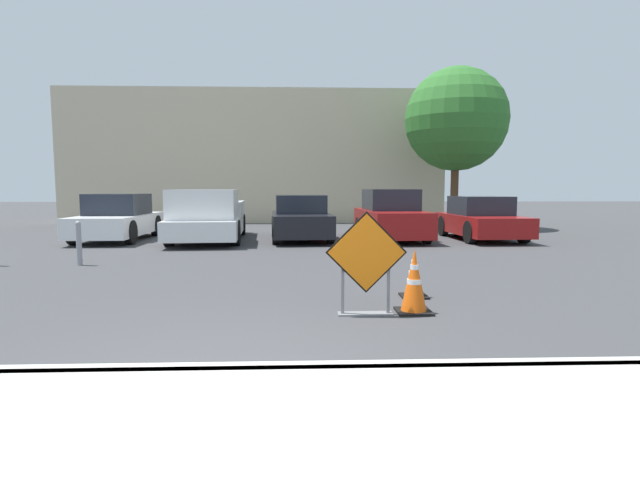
% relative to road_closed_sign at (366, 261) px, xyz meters
% --- Properties ---
extents(ground_plane, '(96.00, 96.00, 0.00)m').
position_rel_road_closed_sign_xyz_m(ground_plane, '(-1.60, 7.83, -0.71)').
color(ground_plane, '#3D3D3F').
extents(sidewalk_strip, '(26.22, 2.60, 0.14)m').
position_rel_road_closed_sign_xyz_m(sidewalk_strip, '(-1.60, -3.47, -0.64)').
color(sidewalk_strip, '#ADAAA3').
rests_on(sidewalk_strip, ground_plane).
extents(curb_lip, '(26.22, 0.20, 0.14)m').
position_rel_road_closed_sign_xyz_m(curb_lip, '(-1.60, -2.17, -0.64)').
color(curb_lip, '#ADAAA3').
rests_on(curb_lip, ground_plane).
extents(road_closed_sign, '(1.05, 0.20, 1.35)m').
position_rel_road_closed_sign_xyz_m(road_closed_sign, '(0.00, 0.00, 0.00)').
color(road_closed_sign, black).
rests_on(road_closed_sign, ground_plane).
extents(traffic_cone_nearest, '(0.46, 0.46, 0.83)m').
position_rel_road_closed_sign_xyz_m(traffic_cone_nearest, '(0.66, 0.13, -0.30)').
color(traffic_cone_nearest, black).
rests_on(traffic_cone_nearest, ground_plane).
extents(traffic_cone_second, '(0.40, 0.40, 0.73)m').
position_rel_road_closed_sign_xyz_m(traffic_cone_second, '(0.87, 1.07, -0.35)').
color(traffic_cone_second, black).
rests_on(traffic_cone_second, ground_plane).
extents(parked_car_nearest, '(1.87, 4.28, 1.47)m').
position_rel_road_closed_sign_xyz_m(parked_car_nearest, '(-6.64, 9.76, -0.03)').
color(parked_car_nearest, white).
rests_on(parked_car_nearest, ground_plane).
extents(pickup_truck, '(2.38, 5.52, 1.60)m').
position_rel_road_closed_sign_xyz_m(pickup_truck, '(-3.72, 9.24, 0.01)').
color(pickup_truck, silver).
rests_on(pickup_truck, ground_plane).
extents(parked_car_second, '(2.01, 4.12, 1.43)m').
position_rel_road_closed_sign_xyz_m(parked_car_second, '(-0.84, 9.62, -0.04)').
color(parked_car_second, black).
rests_on(parked_car_second, ground_plane).
extents(parked_car_third, '(1.94, 4.36, 1.61)m').
position_rel_road_closed_sign_xyz_m(parked_car_third, '(2.06, 9.63, 0.02)').
color(parked_car_third, maroon).
rests_on(parked_car_third, ground_plane).
extents(parked_car_fourth, '(1.96, 4.06, 1.38)m').
position_rel_road_closed_sign_xyz_m(parked_car_fourth, '(4.96, 9.52, -0.07)').
color(parked_car_fourth, maroon).
rests_on(parked_car_fourth, ground_plane).
extents(bollard_nearest, '(0.12, 0.12, 0.95)m').
position_rel_road_closed_sign_xyz_m(bollard_nearest, '(-5.56, 4.45, -0.21)').
color(bollard_nearest, gray).
rests_on(bollard_nearest, ground_plane).
extents(building_facade_backdrop, '(18.14, 5.00, 6.27)m').
position_rel_road_closed_sign_xyz_m(building_facade_backdrop, '(-3.06, 19.75, 2.43)').
color(building_facade_backdrop, beige).
rests_on(building_facade_backdrop, ground_plane).
extents(street_tree_behind_lot, '(4.16, 4.16, 6.51)m').
position_rel_road_closed_sign_xyz_m(street_tree_behind_lot, '(5.50, 14.10, 3.70)').
color(street_tree_behind_lot, '#513823').
rests_on(street_tree_behind_lot, ground_plane).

